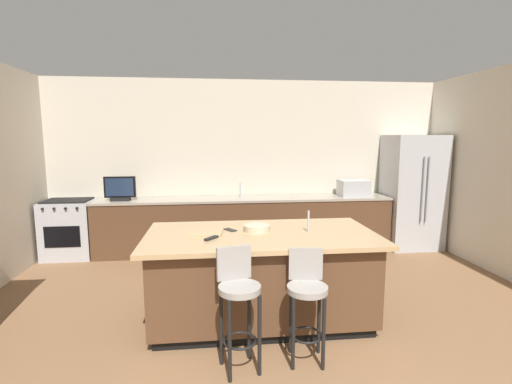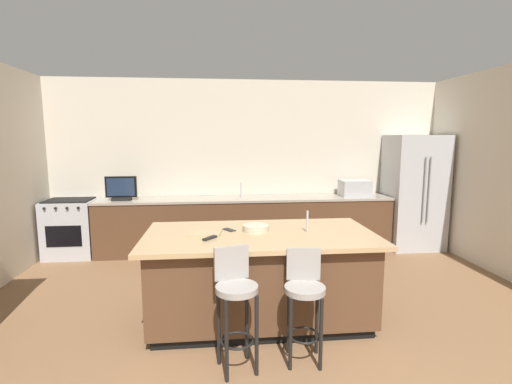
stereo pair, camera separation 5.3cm
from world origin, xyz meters
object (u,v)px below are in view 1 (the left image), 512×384
Objects in this scene: kitchen_island at (261,276)px; cutting_board at (206,233)px; tv_monitor at (120,190)px; tv_remote at (211,238)px; refrigerator at (412,192)px; bar_stool_right at (307,296)px; fruit_bowl at (257,228)px; bar_stool_left at (238,298)px; microwave at (353,188)px; range_oven at (70,229)px; cell_phone at (230,230)px.

kitchen_island is 7.30× the size of cutting_board.
tv_monitor is 2.81× the size of tv_remote.
refrigerator is 2.03× the size of bar_stool_right.
fruit_bowl is (1.89, -2.25, -0.12)m from tv_monitor.
bar_stool_left reaches higher than fruit_bowl.
microwave reaches higher than cutting_board.
tv_remote is at bearing -143.54° from refrigerator.
tv_remote is at bearing 151.54° from bar_stool_right.
fruit_bowl reaches higher than range_oven.
microwave is 3.89m from bar_stool_left.
tv_remote is at bearing -48.91° from range_oven.
cutting_board is (-2.43, -2.38, -0.10)m from microwave.
cutting_board reaches higher than cell_phone.
cell_phone is at bearing -145.76° from refrigerator.
refrigerator reaches higher than bar_stool_left.
cutting_board is (-3.45, -2.32, -0.03)m from refrigerator.
tv_remote is at bearing -132.77° from microwave.
range_oven is 3.34× the size of fruit_bowl.
fruit_bowl is at bearing -129.71° from microwave.
cell_phone reaches higher than range_oven.
tv_monitor reaches higher than tv_remote.
tv_monitor is at bearing 130.12° from fruit_bowl.
cell_phone is 0.47× the size of cutting_board.
kitchen_island is at bearing -1.45° from cutting_board.
bar_stool_right is at bearing -7.99° from bar_stool_left.
range_oven is (-5.63, 0.06, -0.50)m from refrigerator.
cutting_board is (1.37, -2.33, -0.14)m from tv_monitor.
tv_remote is 0.19m from cutting_board.
tv_monitor reaches higher than bar_stool_right.
tv_remote is (-0.79, 0.57, 0.37)m from bar_stool_right.
bar_stool_right is (0.29, -0.74, 0.09)m from kitchen_island.
bar_stool_left reaches higher than cell_phone.
bar_stool_left is at bearing -135.39° from refrigerator.
bar_stool_left is at bearing -123.02° from cell_phone.
bar_stool_left is at bearing -109.69° from kitchen_island.
fruit_bowl is 0.28m from cell_phone.
fruit_bowl is 0.54m from tv_remote.
range_oven is at bearing -179.99° from microwave.
kitchen_island is at bearing -41.17° from range_oven.
cutting_board is (2.19, -2.38, 0.47)m from range_oven.
bar_stool_right reaches higher than tv_remote.
tv_remote is (-2.38, -2.57, -0.10)m from microwave.
cell_phone is (-0.02, 0.96, 0.32)m from bar_stool_left.
tv_remote is (-0.47, -0.27, -0.02)m from fruit_bowl.
tv_remote is at bearing -73.72° from cutting_board.
range_oven is 3.59m from fruit_bowl.
cell_phone is (-2.18, -2.24, -0.11)m from microwave.
cutting_board is (-0.52, -0.08, -0.02)m from fruit_bowl.
fruit_bowl is 0.86× the size of cutting_board.
tv_monitor is 0.48× the size of bar_stool_left.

